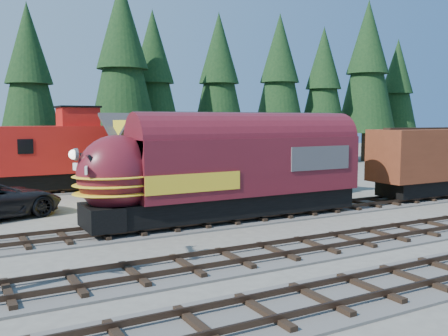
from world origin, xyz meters
TOP-DOWN VIEW (x-y plane):
  - ground at (0.00, 0.00)m, footprint 120.00×120.00m
  - track_siding at (10.00, 4.00)m, footprint 68.00×3.20m
  - track_spur at (-10.00, 18.00)m, footprint 32.00×3.20m
  - depot at (-0.00, 10.50)m, footprint 12.80×7.00m
  - conifer_backdrop at (5.83, 25.33)m, footprint 79.18×23.34m
  - locomotive at (-3.18, 4.00)m, footprint 14.38×2.86m
  - caboose at (-7.59, 18.00)m, footprint 10.27×2.98m

SIDE VIEW (x-z plane):
  - ground at x=0.00m, z-range 0.00..0.00m
  - track_siding at x=10.00m, z-range -0.11..0.22m
  - track_spur at x=-10.00m, z-range -0.11..0.22m
  - locomotive at x=-3.18m, z-range 0.36..4.27m
  - caboose at x=-7.59m, z-range -0.03..5.31m
  - depot at x=0.00m, z-range 0.31..5.61m
  - conifer_backdrop at x=5.83m, z-range 1.44..17.49m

